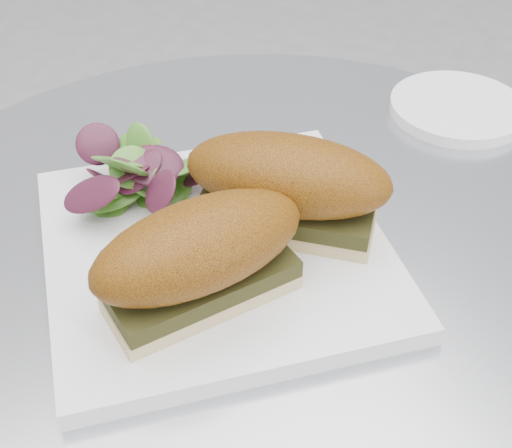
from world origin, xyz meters
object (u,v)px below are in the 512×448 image
Objects in this scene: plate at (216,250)px; sandwich_right at (287,184)px; sandwich_left at (200,256)px; saucer at (457,108)px.

sandwich_right is at bearing -8.68° from plate.
sandwich_left is 0.38m from saucer.
sandwich_left is (-0.03, -0.05, 0.05)m from plate.
sandwich_left is at bearing -123.92° from plate.
sandwich_left is 0.96× the size of sandwich_right.
sandwich_left is at bearing -113.15° from sandwich_right.
sandwich_right is 0.28m from saucer.
plate is 0.08m from sandwich_right.
sandwich_left is at bearing -158.78° from saucer.
saucer is (0.31, 0.08, -0.00)m from plate.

